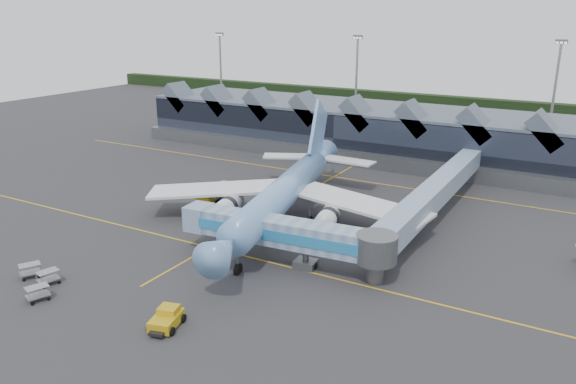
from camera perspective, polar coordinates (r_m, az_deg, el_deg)
The scene contains 10 objects.
ground at distance 76.44m, azimuth -4.33°, elevation -3.55°, with size 260.00×260.00×0.00m, color #2B2B2E.
taxi_stripes at distance 84.37m, azimuth -0.54°, elevation -1.41°, with size 120.00×60.00×0.01m.
tree_line_far at distance 175.38m, azimuth 16.37°, elevation 8.66°, with size 260.00×4.00×4.00m, color black.
terminal at distance 117.62m, azimuth 6.56°, elevation 6.48°, with size 90.00×22.25×12.52m.
light_masts at distance 124.01m, azimuth 20.91°, elevation 9.59°, with size 132.40×42.56×22.45m.
main_airliner at distance 76.84m, azimuth -0.25°, elevation 0.10°, with size 39.74×46.38×15.00m.
jet_bridge at distance 63.50m, azimuth 0.87°, elevation -4.45°, with size 26.04×5.81×5.52m.
fuel_truck at distance 84.95m, azimuth -7.42°, elevation -0.26°, with size 3.83×8.80×2.93m.
pushback_tug at distance 54.25m, azimuth -12.24°, elevation -12.49°, with size 3.29×4.35×1.77m.
baggage_carts at distance 65.52m, azimuth -23.99°, elevation -8.12°, with size 7.42×5.55×1.52m.
Camera 1 is at (40.24, -58.74, 27.82)m, focal length 35.00 mm.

